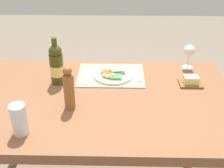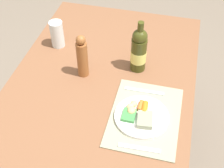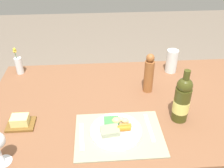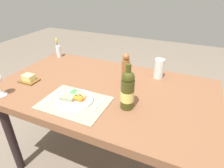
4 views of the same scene
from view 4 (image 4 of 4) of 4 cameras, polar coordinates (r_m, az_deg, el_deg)
The scene contains 11 objects.
ground_plane at distance 1.85m, azimuth -1.97°, elevation -22.27°, with size 8.00×8.00×0.00m, color #776859.
dining_table at distance 1.38m, azimuth -2.45°, elevation -3.91°, with size 1.51×0.90×0.78m.
placemat at distance 1.19m, azimuth -11.08°, elevation -5.47°, with size 0.40×0.30×0.01m, color gray.
dinner_plate at distance 1.20m, azimuth -11.16°, elevation -4.26°, with size 0.24×0.24×0.04m.
fork at distance 1.28m, azimuth -17.52°, elevation -3.46°, with size 0.02×0.17×0.01m, color silver.
knife at distance 1.14m, azimuth -4.23°, elevation -6.28°, with size 0.02×0.19×0.01m, color silver.
butter_dish at distance 1.53m, azimuth -23.50°, elevation 1.43°, with size 0.13×0.10×0.05m.
wine_bottle at distance 1.08m, azimuth 4.65°, elevation -1.95°, with size 0.08×0.08×0.28m.
pepper_mill at distance 1.32m, azimuth 4.05°, elevation 4.09°, with size 0.05×0.05×0.23m.
water_tumbler at distance 1.48m, azimuth 13.75°, elevation 4.14°, with size 0.07×0.07×0.15m.
flower_vase at distance 1.92m, azimuth -15.64°, elevation 9.57°, with size 0.04×0.04×0.18m.
Camera 4 is at (0.53, -1.03, 1.45)m, focal length 30.72 mm.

